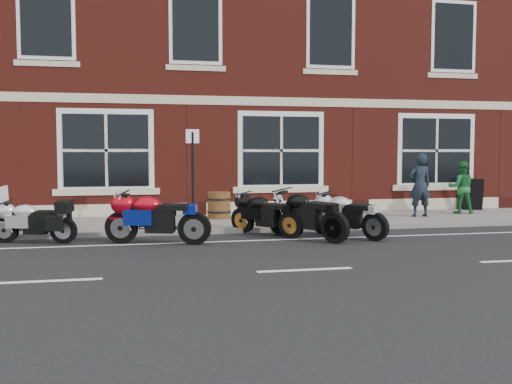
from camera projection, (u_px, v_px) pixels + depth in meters
ground at (265, 242)px, 12.23m from camera, size 80.00×80.00×0.00m
sidewalk at (240, 222)px, 15.15m from camera, size 30.00×3.00×0.12m
kerb at (252, 230)px, 13.61m from camera, size 30.00×0.16×0.12m
pub_building at (206, 47)px, 22.06m from camera, size 24.00×12.00×12.00m
moto_touring_silver at (32, 220)px, 12.03m from camera, size 1.80×0.67×1.21m
moto_sport_red at (156, 216)px, 11.91m from camera, size 2.19×0.82×1.01m
moto_sport_black at (265, 213)px, 13.14m from camera, size 1.39×1.61×0.90m
moto_sport_silver at (348, 214)px, 12.86m from camera, size 1.23×1.79×0.92m
moto_naked_black at (306, 213)px, 12.58m from camera, size 1.32×1.96×1.01m
pedestrian_left at (420, 185)px, 15.90m from camera, size 0.65×0.44×1.77m
pedestrian_right at (461, 187)px, 16.74m from camera, size 0.89×0.78×1.54m
a_board_sign at (470, 194)px, 17.81m from camera, size 0.70×0.60×0.99m
barrel_planter at (219, 205)px, 15.50m from camera, size 0.65×0.65×0.72m
parking_sign at (193, 170)px, 13.79m from camera, size 0.33×0.10×2.35m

